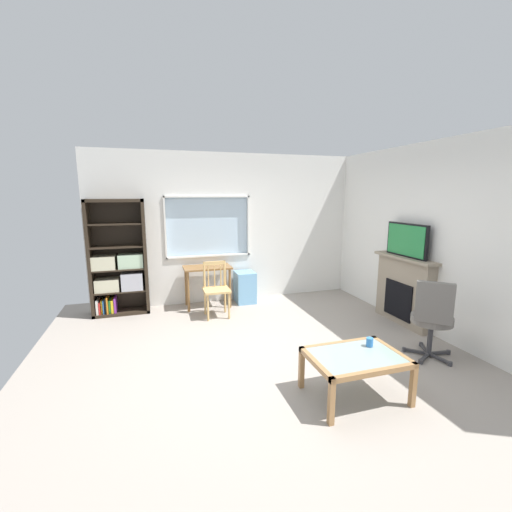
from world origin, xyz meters
TOP-DOWN VIEW (x-y plane):
  - ground at (0.00, 0.00)m, footprint 5.84×5.82m
  - wall_back_with_window at (0.04, 2.41)m, footprint 4.84×0.15m
  - wall_right at (2.48, 0.00)m, footprint 0.12×5.02m
  - bookshelf at (-1.90, 2.17)m, footprint 0.90×0.38m
  - desk_under_window at (-0.44, 2.06)m, footprint 0.82×0.47m
  - wooden_chair at (-0.39, 1.55)m, footprint 0.43×0.41m
  - plastic_drawer_unit at (0.26, 2.11)m, footprint 0.35×0.40m
  - fireplace at (2.33, 0.38)m, footprint 0.26×1.15m
  - tv at (2.31, 0.38)m, footprint 0.06×0.81m
  - office_chair at (1.81, -0.71)m, footprint 0.63×0.60m
  - coffee_table at (0.49, -1.11)m, footprint 0.92×0.66m
  - sippy_cup at (0.73, -0.99)m, footprint 0.07×0.07m

SIDE VIEW (x-z plane):
  - ground at x=0.00m, z-range -0.02..0.00m
  - plastic_drawer_unit at x=0.26m, z-range 0.00..0.58m
  - coffee_table at x=0.49m, z-range 0.16..0.60m
  - wooden_chair at x=-0.39m, z-range 0.01..0.91m
  - sippy_cup at x=0.73m, z-range 0.45..0.54m
  - fireplace at x=2.33m, z-range 0.00..1.06m
  - office_chair at x=1.81m, z-range 0.05..1.05m
  - desk_under_window at x=-0.44m, z-range 0.23..0.97m
  - bookshelf at x=-1.90m, z-range -0.13..1.78m
  - tv at x=2.31m, z-range 1.06..1.56m
  - wall_back_with_window at x=0.04m, z-range -0.01..2.72m
  - wall_right at x=2.48m, z-range 0.00..2.72m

